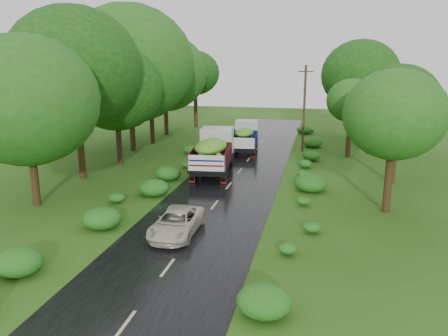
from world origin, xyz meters
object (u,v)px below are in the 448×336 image
(truck_far, at_px, (245,135))
(utility_pole, at_px, (304,108))
(car, at_px, (177,223))
(truck_near, at_px, (214,150))

(truck_far, relative_size, utility_pole, 0.81)
(car, bearing_deg, truck_near, 94.60)
(truck_far, xyz_separation_m, car, (0.13, -19.94, -0.84))
(truck_far, height_order, car, truck_far)
(truck_near, distance_m, utility_pole, 11.08)
(utility_pole, bearing_deg, truck_far, -163.73)
(car, relative_size, utility_pole, 0.54)
(truck_far, bearing_deg, truck_near, -102.52)
(truck_near, relative_size, utility_pole, 0.95)
(car, bearing_deg, utility_pole, 75.89)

